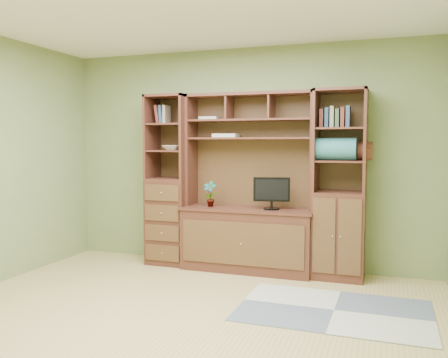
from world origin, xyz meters
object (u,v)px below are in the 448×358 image
at_px(left_tower, 170,180).
at_px(monitor, 272,187).
at_px(center_hutch, 248,182).
at_px(right_tower, 340,185).

bearing_deg(left_tower, monitor, -3.33).
distance_m(center_hutch, monitor, 0.29).
xyz_separation_m(left_tower, right_tower, (2.02, 0.00, 0.00)).
xyz_separation_m(center_hutch, right_tower, (1.02, 0.04, 0.00)).
relative_size(left_tower, monitor, 4.11).
height_order(left_tower, monitor, left_tower).
height_order(center_hutch, left_tower, same).
distance_m(left_tower, monitor, 1.29).
distance_m(center_hutch, left_tower, 1.00).
distance_m(right_tower, monitor, 0.74).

